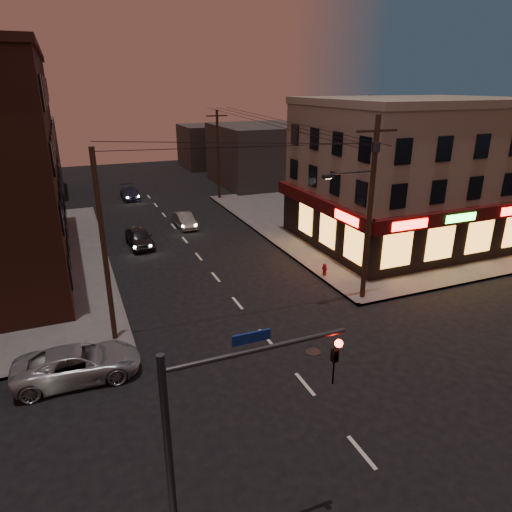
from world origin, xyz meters
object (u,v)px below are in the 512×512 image
sedan_mid (185,220)px  sedan_far (130,193)px  fire_hydrant (325,269)px  suv_cross (78,364)px  sedan_near (139,237)px

sedan_mid → sedan_far: size_ratio=0.84×
fire_hydrant → sedan_mid: bearing=111.4°
suv_cross → fire_hydrant: bearing=-68.3°
sedan_mid → sedan_far: 12.76m
sedan_near → sedan_far: sedan_near is taller
sedan_mid → sedan_far: sedan_far is taller
sedan_near → sedan_mid: size_ratio=1.12×
suv_cross → sedan_near: (5.02, 15.86, 0.00)m
suv_cross → fire_hydrant: size_ratio=6.38×
sedan_near → fire_hydrant: (9.90, -10.51, -0.12)m
fire_hydrant → sedan_near: bearing=133.3°
sedan_near → fire_hydrant: size_ratio=5.23×
sedan_mid → suv_cross: bearing=-118.0°
suv_cross → fire_hydrant: suv_cross is taller
sedan_far → fire_hydrant: (8.40, -26.51, -0.06)m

